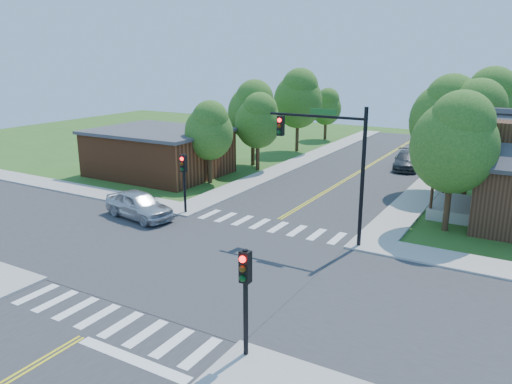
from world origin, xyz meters
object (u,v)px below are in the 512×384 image
Objects in this scene: signal_mast_ne at (331,152)px; signal_pole_se at (245,284)px; signal_pole_nw at (184,173)px; car_silver at (139,205)px; car_dgrey at (406,161)px.

signal_mast_ne reaches higher than signal_pole_se.
signal_pole_nw is 0.74× the size of car_silver.
car_dgrey is at bearing 94.60° from signal_pole_se.
car_dgrey is at bearing -15.32° from car_silver.
signal_mast_ne is at bearing 98.56° from signal_pole_se.
car_dgrey is (8.71, 19.75, -1.93)m from signal_pole_nw.
car_dgrey is (-2.49, 30.95, -1.93)m from signal_pole_se.
signal_pole_se is 0.74× the size of car_silver.
signal_pole_nw is 21.67m from car_dgrey.
signal_pole_se is 31.11m from car_dgrey.
signal_mast_ne is 1.36× the size of car_dgrey.
signal_mast_ne reaches higher than car_dgrey.
signal_pole_nw is 0.72× the size of car_dgrey.
signal_mast_ne is 11.55m from signal_pole_se.
signal_pole_se reaches higher than car_dgrey.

